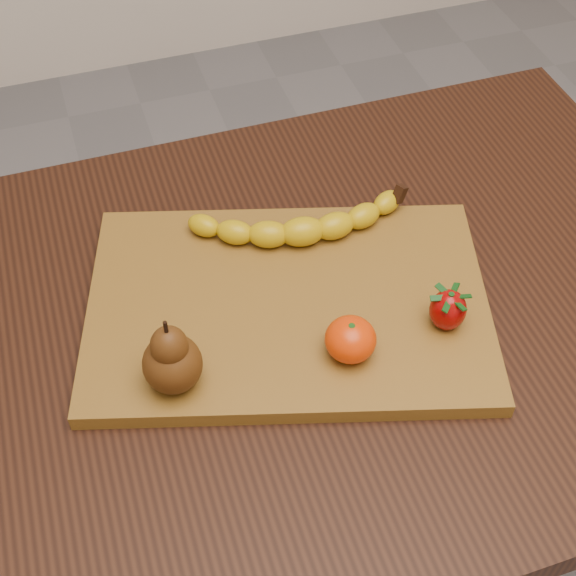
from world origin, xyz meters
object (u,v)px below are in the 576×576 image
object	(u,v)px
table	(311,360)
cutting_board	(288,305)
mandarin	(351,339)
pear	(171,354)

from	to	relation	value
table	cutting_board	size ratio (longest dim) A/B	2.22
cutting_board	mandarin	xyz separation A→B (m)	(0.04, -0.09, 0.03)
table	cutting_board	world-z (taller)	cutting_board
cutting_board	mandarin	world-z (taller)	mandarin
pear	mandarin	world-z (taller)	pear
table	mandarin	distance (m)	0.16
mandarin	pear	bearing A→B (deg)	173.14
mandarin	cutting_board	bearing A→B (deg)	113.01
cutting_board	pear	world-z (taller)	pear
table	mandarin	world-z (taller)	mandarin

